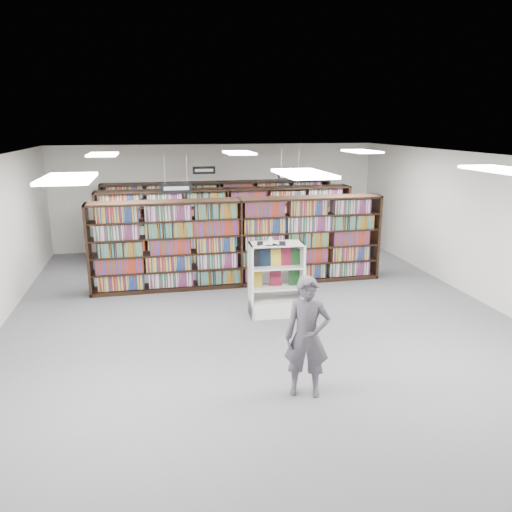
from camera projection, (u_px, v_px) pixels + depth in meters
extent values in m
plane|color=#505055|center=(257.00, 314.00, 10.33)|extent=(12.00, 12.00, 0.00)
cube|color=silver|center=(257.00, 157.00, 9.50)|extent=(10.00, 12.00, 0.10)
cube|color=silver|center=(217.00, 196.00, 15.59)|extent=(10.00, 0.10, 3.20)
cube|color=silver|center=(403.00, 392.00, 4.24)|extent=(10.00, 0.10, 3.20)
cube|color=silver|center=(480.00, 228.00, 10.91)|extent=(0.10, 12.00, 3.20)
cube|color=black|center=(240.00, 242.00, 11.95)|extent=(7.00, 0.60, 2.10)
cube|color=maroon|center=(240.00, 242.00, 11.95)|extent=(6.88, 0.42, 1.98)
cube|color=black|center=(227.00, 226.00, 13.84)|extent=(7.00, 0.60, 2.10)
cube|color=maroon|center=(227.00, 226.00, 13.84)|extent=(6.88, 0.42, 1.98)
cube|color=black|center=(219.00, 215.00, 15.45)|extent=(7.00, 0.60, 2.10)
cube|color=maroon|center=(219.00, 215.00, 15.45)|extent=(6.88, 0.42, 1.98)
cylinder|color=#B2B2B7|center=(164.00, 169.00, 10.18)|extent=(0.01, 0.01, 0.58)
cylinder|color=#B2B2B7|center=(187.00, 169.00, 10.27)|extent=(0.01, 0.01, 0.58)
cube|color=black|center=(176.00, 188.00, 10.33)|extent=(0.65, 0.02, 0.22)
cube|color=white|center=(176.00, 188.00, 10.32)|extent=(0.52, 0.00, 0.08)
cylinder|color=#B2B2B7|center=(282.00, 160.00, 12.67)|extent=(0.01, 0.01, 0.58)
cylinder|color=#B2B2B7|center=(299.00, 160.00, 12.76)|extent=(0.01, 0.01, 0.58)
cube|color=black|center=(290.00, 176.00, 12.82)|extent=(0.65, 0.02, 0.22)
cube|color=white|center=(290.00, 176.00, 12.80)|extent=(0.52, 0.00, 0.08)
cylinder|color=#B2B2B7|center=(196.00, 156.00, 14.16)|extent=(0.01, 0.01, 0.58)
cylinder|color=#B2B2B7|center=(212.00, 156.00, 14.25)|extent=(0.01, 0.01, 0.58)
cube|color=black|center=(204.00, 170.00, 14.31)|extent=(0.65, 0.02, 0.22)
cube|color=white|center=(204.00, 170.00, 14.30)|extent=(0.52, 0.00, 0.08)
cube|color=white|center=(68.00, 179.00, 6.08)|extent=(0.60, 1.20, 0.04)
cube|color=white|center=(303.00, 174.00, 6.68)|extent=(0.60, 1.20, 0.04)
cube|color=white|center=(501.00, 170.00, 7.27)|extent=(0.60, 1.20, 0.04)
cube|color=white|center=(103.00, 154.00, 10.81)|extent=(0.60, 1.20, 0.04)
cube|color=white|center=(239.00, 153.00, 11.41)|extent=(0.60, 1.20, 0.04)
cube|color=white|center=(362.00, 151.00, 12.00)|extent=(0.60, 1.20, 0.04)
cube|color=silver|center=(276.00, 307.00, 10.24)|extent=(1.10, 0.59, 0.32)
cube|color=silver|center=(251.00, 281.00, 10.00)|extent=(0.06, 0.54, 1.51)
cube|color=silver|center=(301.00, 278.00, 10.17)|extent=(0.06, 0.54, 1.51)
cube|color=silver|center=(273.00, 276.00, 10.33)|extent=(1.08, 0.08, 1.51)
cube|color=silver|center=(276.00, 244.00, 9.90)|extent=(1.10, 0.59, 0.03)
cube|color=silver|center=(276.00, 287.00, 10.13)|extent=(1.02, 0.54, 0.02)
cube|color=silver|center=(276.00, 267.00, 10.02)|extent=(1.02, 0.54, 0.02)
cube|color=black|center=(255.00, 258.00, 9.95)|extent=(0.22, 0.08, 0.33)
cube|color=black|center=(265.00, 258.00, 9.99)|extent=(0.22, 0.08, 0.33)
cube|color=yellow|center=(276.00, 258.00, 10.02)|extent=(0.22, 0.08, 0.33)
cube|color=maroon|center=(286.00, 257.00, 10.05)|extent=(0.22, 0.08, 0.33)
cube|color=#174A1C|center=(296.00, 257.00, 10.09)|extent=(0.22, 0.08, 0.33)
cube|color=yellow|center=(256.00, 280.00, 10.07)|extent=(0.24, 0.07, 0.30)
cube|color=maroon|center=(275.00, 279.00, 10.13)|extent=(0.24, 0.07, 0.30)
cube|color=#174A1C|center=(295.00, 278.00, 10.20)|extent=(0.24, 0.07, 0.30)
cube|color=black|center=(271.00, 243.00, 9.83)|extent=(0.61, 0.44, 0.01)
cube|color=white|center=(265.00, 243.00, 9.80)|extent=(0.31, 0.34, 0.05)
cube|color=white|center=(278.00, 243.00, 9.85)|extent=(0.30, 0.34, 0.07)
cylinder|color=white|center=(270.00, 241.00, 9.81)|extent=(0.16, 0.30, 0.10)
imported|color=#504A54|center=(307.00, 337.00, 7.05)|extent=(0.75, 0.61, 1.77)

